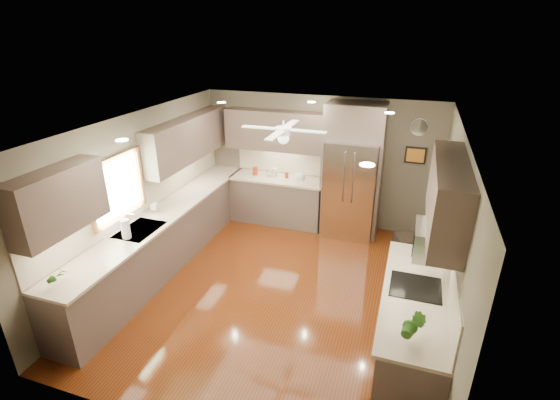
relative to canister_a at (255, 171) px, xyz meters
The scene contains 28 objects.
floor 2.70m from the canister_a, 61.42° to the right, with size 5.00×5.00×0.00m, color #461C09.
ceiling 2.90m from the canister_a, 61.42° to the right, with size 5.00×5.00×0.00m, color white.
wall_back 1.25m from the canister_a, 14.37° to the left, with size 4.50×4.50×0.00m, color #5E5748.
wall_front 4.85m from the canister_a, 75.72° to the right, with size 4.50×4.50×0.00m, color #5E5748.
wall_left 2.45m from the canister_a, 115.68° to the right, with size 5.00×5.00×0.00m, color #5E5748.
wall_right 4.09m from the canister_a, 32.49° to the right, with size 5.00×5.00×0.00m, color #5E5748.
canister_a is the anchor object (origin of this frame).
canister_b 0.28m from the canister_a, ahead, with size 0.09×0.09×0.13m, color silver.
canister_c 0.40m from the canister_a, ahead, with size 0.10×0.10×0.17m, color #BAB68C.
canister_d 0.64m from the canister_a, ahead, with size 0.07×0.07×0.11m, color maroon.
soap_bottle 2.25m from the canister_a, 112.85° to the right, with size 0.09×0.09×0.19m, color white.
potted_plant_left 4.21m from the canister_a, 100.23° to the right, with size 0.15×0.10×0.28m, color #2B5E1A.
potted_plant_right 4.88m from the canister_a, 50.69° to the right, with size 0.18×0.15×0.33m, color #2B5E1A.
bowl 0.90m from the canister_a, ahead, with size 0.23×0.23×0.06m, color #BAB68C.
left_run 2.25m from the canister_a, 110.38° to the right, with size 0.65×4.70×1.45m.
back_run 0.71m from the canister_a, ahead, with size 1.85×0.65×1.45m.
uppers 1.77m from the canister_a, 72.99° to the right, with size 4.50×4.70×0.95m.
window 2.93m from the canister_a, 110.84° to the right, with size 0.05×1.12×0.92m.
sink 2.79m from the canister_a, 105.29° to the right, with size 0.50×0.70×0.32m.
refrigerator 1.90m from the canister_a, ahead, with size 1.06×0.75×2.45m.
right_run 4.36m from the canister_a, 43.77° to the right, with size 0.70×2.20×1.45m.
microwave 4.26m from the canister_a, 40.43° to the right, with size 0.43×0.55×0.34m.
ceiling_fan 2.60m from the canister_a, 57.75° to the right, with size 1.18×1.18×0.32m.
recessed_lights 2.59m from the canister_a, 57.22° to the right, with size 2.84×3.14×0.01m.
wall_clock 3.13m from the canister_a, ahead, with size 0.30×0.03×0.30m.
framed_print 3.01m from the canister_a, ahead, with size 0.36×0.03×0.30m.
stool 3.21m from the canister_a, 13.98° to the right, with size 0.56×0.56×0.50m.
paper_towel 3.06m from the canister_a, 104.09° to the right, with size 0.12×0.12×0.30m.
Camera 1 is at (1.66, -4.80, 3.68)m, focal length 26.00 mm.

